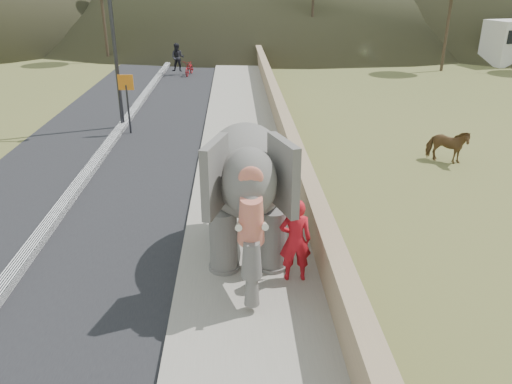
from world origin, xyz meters
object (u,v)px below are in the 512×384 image
lamppost (118,6)px  motorcyclist (184,63)px  cow (447,146)px  elephant_and_man (247,187)px

lamppost → motorcyclist: lamppost is taller
cow → motorcyclist: motorcyclist is taller
lamppost → motorcyclist: (1.22, 12.21, -4.07)m
elephant_and_man → motorcyclist: elephant_and_man is taller
elephant_and_man → motorcyclist: size_ratio=2.07×
cow → motorcyclist: size_ratio=0.70×
lamppost → cow: 13.41m
cow → motorcyclist: (-10.50, 17.10, 0.20)m
lamppost → elephant_and_man: 12.16m
cow → elephant_and_man: size_ratio=0.34×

